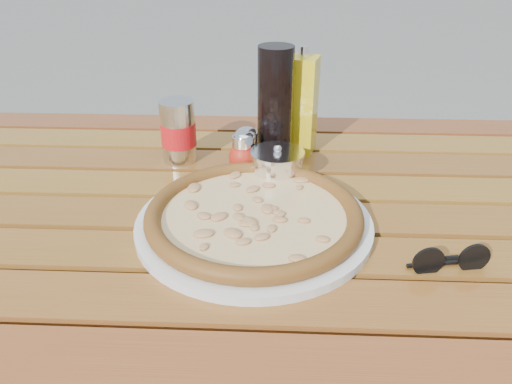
{
  "coord_description": "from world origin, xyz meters",
  "views": [
    {
      "loc": [
        0.03,
        -0.68,
        1.17
      ],
      "look_at": [
        0.0,
        0.02,
        0.78
      ],
      "focal_mm": 35.0,
      "sensor_mm": 36.0,
      "label": 1
    }
  ],
  "objects_px": {
    "pizza": "(254,214)",
    "olive_oil_cruet": "(302,105)",
    "dark_bottle": "(275,106)",
    "plate": "(254,223)",
    "parmesan_tin": "(277,166)",
    "oregano_shaker": "(247,149)",
    "table": "(255,253)",
    "pepper_shaker": "(243,153)",
    "sunglasses": "(450,260)",
    "soda_can": "(178,132)"
  },
  "relations": [
    {
      "from": "soda_can",
      "to": "pizza",
      "type": "bearing_deg",
      "value": -56.6
    },
    {
      "from": "plate",
      "to": "pepper_shaker",
      "type": "height_order",
      "value": "pepper_shaker"
    },
    {
      "from": "plate",
      "to": "oregano_shaker",
      "type": "relative_size",
      "value": 4.39
    },
    {
      "from": "pepper_shaker",
      "to": "dark_bottle",
      "type": "distance_m",
      "value": 0.11
    },
    {
      "from": "dark_bottle",
      "to": "parmesan_tin",
      "type": "relative_size",
      "value": 2.0
    },
    {
      "from": "pizza",
      "to": "pepper_shaker",
      "type": "bearing_deg",
      "value": 98.62
    },
    {
      "from": "parmesan_tin",
      "to": "dark_bottle",
      "type": "bearing_deg",
      "value": 93.72
    },
    {
      "from": "oregano_shaker",
      "to": "dark_bottle",
      "type": "bearing_deg",
      "value": 36.67
    },
    {
      "from": "sunglasses",
      "to": "soda_can",
      "type": "bearing_deg",
      "value": 132.46
    },
    {
      "from": "pepper_shaker",
      "to": "sunglasses",
      "type": "bearing_deg",
      "value": -43.59
    },
    {
      "from": "pepper_shaker",
      "to": "sunglasses",
      "type": "distance_m",
      "value": 0.41
    },
    {
      "from": "dark_bottle",
      "to": "olive_oil_cruet",
      "type": "xyz_separation_m",
      "value": [
        0.05,
        0.05,
        -0.01
      ]
    },
    {
      "from": "dark_bottle",
      "to": "parmesan_tin",
      "type": "distance_m",
      "value": 0.12
    },
    {
      "from": "table",
      "to": "pepper_shaker",
      "type": "xyz_separation_m",
      "value": [
        -0.03,
        0.15,
        0.11
      ]
    },
    {
      "from": "olive_oil_cruet",
      "to": "table",
      "type": "bearing_deg",
      "value": -107.18
    },
    {
      "from": "pepper_shaker",
      "to": "oregano_shaker",
      "type": "xyz_separation_m",
      "value": [
        0.0,
        0.02,
        0.0
      ]
    },
    {
      "from": "parmesan_tin",
      "to": "pepper_shaker",
      "type": "bearing_deg",
      "value": 151.38
    },
    {
      "from": "pizza",
      "to": "soda_can",
      "type": "distance_m",
      "value": 0.28
    },
    {
      "from": "table",
      "to": "oregano_shaker",
      "type": "bearing_deg",
      "value": 98.0
    },
    {
      "from": "oregano_shaker",
      "to": "pepper_shaker",
      "type": "bearing_deg",
      "value": -103.47
    },
    {
      "from": "plate",
      "to": "sunglasses",
      "type": "height_order",
      "value": "sunglasses"
    },
    {
      "from": "olive_oil_cruet",
      "to": "parmesan_tin",
      "type": "height_order",
      "value": "olive_oil_cruet"
    },
    {
      "from": "table",
      "to": "soda_can",
      "type": "bearing_deg",
      "value": 128.17
    },
    {
      "from": "table",
      "to": "plate",
      "type": "relative_size",
      "value": 3.89
    },
    {
      "from": "plate",
      "to": "sunglasses",
      "type": "relative_size",
      "value": 3.27
    },
    {
      "from": "pepper_shaker",
      "to": "soda_can",
      "type": "distance_m",
      "value": 0.14
    },
    {
      "from": "table",
      "to": "soda_can",
      "type": "height_order",
      "value": "soda_can"
    },
    {
      "from": "parmesan_tin",
      "to": "sunglasses",
      "type": "relative_size",
      "value": 1.0
    },
    {
      "from": "plate",
      "to": "soda_can",
      "type": "distance_m",
      "value": 0.29
    },
    {
      "from": "plate",
      "to": "pizza",
      "type": "distance_m",
      "value": 0.02
    },
    {
      "from": "dark_bottle",
      "to": "olive_oil_cruet",
      "type": "relative_size",
      "value": 1.05
    },
    {
      "from": "dark_bottle",
      "to": "olive_oil_cruet",
      "type": "height_order",
      "value": "dark_bottle"
    },
    {
      "from": "dark_bottle",
      "to": "soda_can",
      "type": "height_order",
      "value": "dark_bottle"
    },
    {
      "from": "plate",
      "to": "oregano_shaker",
      "type": "bearing_deg",
      "value": 96.44
    },
    {
      "from": "table",
      "to": "plate",
      "type": "height_order",
      "value": "plate"
    },
    {
      "from": "table",
      "to": "sunglasses",
      "type": "bearing_deg",
      "value": -26.18
    },
    {
      "from": "table",
      "to": "dark_bottle",
      "type": "height_order",
      "value": "dark_bottle"
    },
    {
      "from": "oregano_shaker",
      "to": "parmesan_tin",
      "type": "height_order",
      "value": "oregano_shaker"
    },
    {
      "from": "pepper_shaker",
      "to": "olive_oil_cruet",
      "type": "distance_m",
      "value": 0.16
    },
    {
      "from": "soda_can",
      "to": "sunglasses",
      "type": "distance_m",
      "value": 0.54
    },
    {
      "from": "table",
      "to": "olive_oil_cruet",
      "type": "bearing_deg",
      "value": 72.82
    },
    {
      "from": "table",
      "to": "pizza",
      "type": "relative_size",
      "value": 3.95
    },
    {
      "from": "table",
      "to": "pizza",
      "type": "xyz_separation_m",
      "value": [
        -0.0,
        -0.04,
        0.1
      ]
    },
    {
      "from": "pizza",
      "to": "pepper_shaker",
      "type": "relative_size",
      "value": 4.33
    },
    {
      "from": "parmesan_tin",
      "to": "table",
      "type": "bearing_deg",
      "value": -105.97
    },
    {
      "from": "pizza",
      "to": "dark_bottle",
      "type": "bearing_deg",
      "value": 83.56
    },
    {
      "from": "pepper_shaker",
      "to": "dark_bottle",
      "type": "height_order",
      "value": "dark_bottle"
    },
    {
      "from": "pizza",
      "to": "olive_oil_cruet",
      "type": "xyz_separation_m",
      "value": [
        0.08,
        0.29,
        0.07
      ]
    },
    {
      "from": "pizza",
      "to": "sunglasses",
      "type": "distance_m",
      "value": 0.28
    },
    {
      "from": "plate",
      "to": "dark_bottle",
      "type": "bearing_deg",
      "value": 83.56
    }
  ]
}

